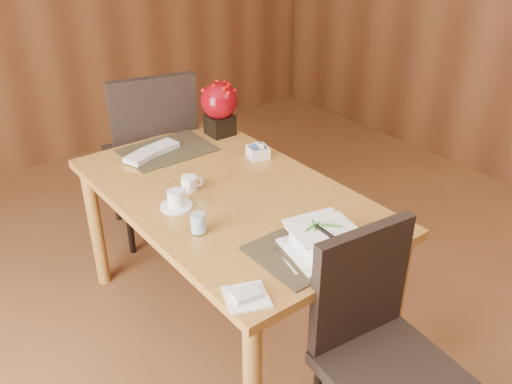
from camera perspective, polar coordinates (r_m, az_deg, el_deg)
dining_table at (r=2.48m, az=-2.90°, el=-1.89°), size 0.90×1.50×0.75m
placemat_near at (r=2.07m, az=5.89°, el=-5.77°), size 0.45×0.33×0.01m
placemat_far at (r=2.85m, az=-9.34°, el=4.38°), size 0.45×0.33×0.01m
soup_setting at (r=2.02m, az=7.02°, el=-5.08°), size 0.31×0.31×0.10m
coffee_cup at (r=2.32m, az=-8.41°, el=-0.87°), size 0.14×0.14×0.08m
water_glass at (r=2.12m, az=-6.14°, el=-2.47°), size 0.08×0.08×0.16m
creamer_jug at (r=2.44m, az=-7.07°, el=0.89°), size 0.12×0.12×0.07m
sugar_caddy at (r=2.73m, az=0.21°, el=4.22°), size 0.12×0.12×0.06m
berry_decor at (r=2.96m, az=-3.90°, el=9.07°), size 0.20×0.20×0.29m
napkins_far at (r=2.81m, az=-10.76°, el=4.26°), size 0.32×0.19×0.03m
bread_plate at (r=1.83m, az=-1.00°, el=-11.02°), size 0.18×0.18×0.01m
near_chair at (r=2.06m, az=12.62°, el=-14.87°), size 0.48×0.48×0.93m
far_chair at (r=3.24m, az=-10.86°, el=4.47°), size 0.60×0.60×1.07m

